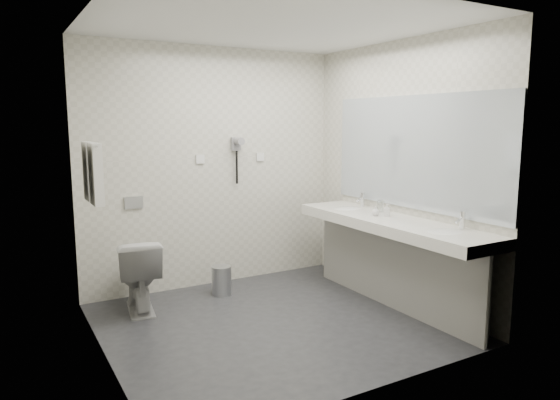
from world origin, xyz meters
TOP-DOWN VIEW (x-y plane):
  - floor at (0.00, 0.00)m, footprint 2.80×2.80m
  - ceiling at (0.00, 0.00)m, footprint 2.80×2.80m
  - wall_back at (0.00, 1.30)m, footprint 2.80×0.00m
  - wall_front at (0.00, -1.30)m, footprint 2.80×0.00m
  - wall_left at (-1.40, 0.00)m, footprint 0.00×2.60m
  - wall_right at (1.40, 0.00)m, footprint 0.00×2.60m
  - vanity_counter at (1.12, -0.20)m, footprint 0.55×2.20m
  - vanity_panel at (1.15, -0.20)m, footprint 0.03×2.15m
  - vanity_post_near at (1.18, -1.24)m, footprint 0.06×0.06m
  - vanity_post_far at (1.18, 0.84)m, footprint 0.06×0.06m
  - mirror at (1.39, -0.20)m, footprint 0.02×2.20m
  - basin_near at (1.12, -0.85)m, footprint 0.40×0.31m
  - basin_far at (1.12, 0.45)m, footprint 0.40×0.31m
  - faucet_near at (1.32, -0.85)m, footprint 0.04×0.04m
  - faucet_far at (1.32, 0.45)m, footprint 0.04×0.04m
  - soap_bottle_a at (1.17, -0.09)m, footprint 0.08×0.08m
  - soap_bottle_b at (1.09, -0.02)m, footprint 0.10×0.10m
  - glass_left at (1.28, 0.12)m, footprint 0.08×0.08m
  - toilet at (-0.93, 0.89)m, footprint 0.48×0.72m
  - flush_plate at (-0.85, 1.29)m, footprint 0.18×0.02m
  - pedal_bin at (-0.10, 0.91)m, footprint 0.26×0.26m
  - bin_lid at (-0.10, 0.91)m, footprint 0.20×0.20m
  - towel_rail at (-1.35, 0.55)m, footprint 0.02×0.62m
  - towel_near at (-1.34, 0.41)m, footprint 0.07×0.24m
  - towel_far at (-1.34, 0.69)m, footprint 0.07×0.24m
  - dryer_cradle at (0.25, 1.27)m, footprint 0.10×0.04m
  - dryer_barrel at (0.25, 1.20)m, footprint 0.08×0.14m
  - dryer_cord at (0.25, 1.26)m, footprint 0.02×0.02m
  - switch_plate_a at (-0.15, 1.29)m, footprint 0.09×0.02m
  - switch_plate_b at (0.55, 1.29)m, footprint 0.09×0.02m

SIDE VIEW (x-z plane):
  - floor at x=0.00m, z-range 0.00..0.00m
  - pedal_bin at x=-0.10m, z-range 0.00..0.28m
  - bin_lid at x=-0.10m, z-range 0.28..0.29m
  - toilet at x=-0.93m, z-range 0.00..0.68m
  - vanity_panel at x=1.15m, z-range 0.00..0.75m
  - vanity_post_near at x=1.18m, z-range 0.00..0.75m
  - vanity_post_far at x=1.18m, z-range 0.00..0.75m
  - vanity_counter at x=1.12m, z-range 0.75..0.85m
  - basin_near at x=1.12m, z-range 0.81..0.86m
  - basin_far at x=1.12m, z-range 0.81..0.86m
  - soap_bottle_b at x=1.09m, z-range 0.85..0.94m
  - glass_left at x=1.28m, z-range 0.85..0.97m
  - soap_bottle_a at x=1.17m, z-range 0.85..0.97m
  - faucet_near at x=1.32m, z-range 0.85..1.00m
  - faucet_far at x=1.32m, z-range 0.85..1.00m
  - flush_plate at x=-0.85m, z-range 0.89..1.01m
  - wall_back at x=0.00m, z-range -0.15..2.65m
  - wall_front at x=0.00m, z-range -0.15..2.65m
  - wall_left at x=-1.40m, z-range -0.05..2.55m
  - wall_right at x=1.40m, z-range -0.05..2.55m
  - dryer_cord at x=0.25m, z-range 1.07..1.43m
  - towel_near at x=-1.34m, z-range 1.09..1.57m
  - towel_far at x=-1.34m, z-range 1.09..1.57m
  - switch_plate_a at x=-0.15m, z-range 1.31..1.40m
  - switch_plate_b at x=0.55m, z-range 1.31..1.40m
  - mirror at x=1.39m, z-range 0.92..1.98m
  - dryer_cradle at x=0.25m, z-range 1.43..1.57m
  - dryer_barrel at x=0.25m, z-range 1.49..1.57m
  - towel_rail at x=-1.35m, z-range 1.54..1.56m
  - ceiling at x=0.00m, z-range 2.50..2.50m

